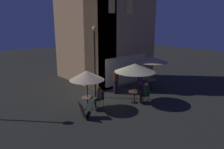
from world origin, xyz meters
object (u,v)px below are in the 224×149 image
street_lamp_near_corner (95,52)px  cafe_table_2 (134,94)px  menu_sandwich_board (86,110)px  cafe_table_1 (151,82)px  patron_standing_3 (116,82)px  patio_umbrella_2 (135,68)px  patron_seated_2 (145,91)px  patio_umbrella_1 (152,60)px  cafe_chair_0 (101,97)px  cafe_chair_1 (139,82)px  patron_seated_0 (99,96)px  patron_seated_1 (141,80)px  cafe_chair_2 (147,94)px  cafe_table_0 (88,101)px  patio_umbrella_0 (87,75)px

street_lamp_near_corner → cafe_table_2: street_lamp_near_corner is taller
cafe_table_2 → menu_sandwich_board: bearing=178.3°
street_lamp_near_corner → cafe_table_1: 4.93m
cafe_table_1 → menu_sandwich_board: bearing=-171.7°
patron_standing_3 → patio_umbrella_2: bearing=-46.0°
cafe_table_1 → patron_seated_2: 2.74m
patio_umbrella_2 → patron_standing_3: patio_umbrella_2 is taller
street_lamp_near_corner → patron_seated_2: 3.99m
patio_umbrella_1 → cafe_chair_0: size_ratio=2.65×
menu_sandwich_board → cafe_chair_1: (5.63, 1.48, 0.10)m
patio_umbrella_2 → patron_seated_0: patio_umbrella_2 is taller
patron_seated_1 → patron_standing_3: bearing=-156.3°
cafe_chair_1 → patron_standing_3: bearing=-154.6°
menu_sandwich_board → patio_umbrella_2: (3.49, -0.10, 1.73)m
cafe_chair_0 → patron_standing_3: size_ratio=0.54×
menu_sandwich_board → patron_seated_0: patron_seated_0 is taller
patron_standing_3 → cafe_chair_0: bearing=-100.1°
cafe_chair_0 → patio_umbrella_1: bearing=-172.5°
cafe_chair_2 → patron_standing_3: (-0.30, 2.58, 0.29)m
cafe_table_0 → patron_standing_3: bearing=18.9°
menu_sandwich_board → cafe_table_1: menu_sandwich_board is taller
patio_umbrella_0 → cafe_chair_0: patio_umbrella_0 is taller
patio_umbrella_1 → cafe_chair_2: (-2.22, -1.54, -1.69)m
patio_umbrella_1 → cafe_chair_1: (-0.67, 0.56, -1.68)m
cafe_table_1 → patio_umbrella_1: patio_umbrella_1 is taller
street_lamp_near_corner → cafe_chair_2: 4.20m
patio_umbrella_0 → patron_seated_0: bearing=-6.2°
cafe_chair_1 → patron_seated_0: bearing=-131.3°
cafe_table_0 → patron_standing_3: patron_standing_3 is taller
cafe_chair_2 → patron_seated_1: size_ratio=0.71×
cafe_chair_0 → patron_seated_2: patron_seated_2 is taller
patio_umbrella_1 → patron_seated_1: bearing=140.2°
cafe_chair_2 → patron_standing_3: size_ratio=0.53×
cafe_table_2 → patio_umbrella_2: bearing=-90.0°
street_lamp_near_corner → cafe_chair_1: 4.26m
cafe_table_0 → patron_seated_1: bearing=5.5°
street_lamp_near_corner → patron_standing_3: (1.54, -0.27, -2.20)m
patron_seated_2 → patron_standing_3: (-0.20, 2.49, 0.12)m
cafe_table_0 → patio_umbrella_2: 3.39m
patron_standing_3 → patron_seated_0: bearing=-101.9°
patron_seated_0 → patron_seated_2: size_ratio=0.91×
cafe_table_2 → cafe_chair_2: size_ratio=0.83×
cafe_table_0 → patio_umbrella_0: patio_umbrella_0 is taller
patio_umbrella_0 → patron_seated_2: 3.78m
patio_umbrella_1 → patio_umbrella_2: patio_umbrella_2 is taller
cafe_table_2 → cafe_chair_2: 0.79m
cafe_table_0 → cafe_chair_2: size_ratio=0.82×
patio_umbrella_2 → cafe_chair_1: patio_umbrella_2 is taller
patio_umbrella_0 → cafe_table_1: bearing=0.1°
patio_umbrella_1 → patron_standing_3: (-2.52, 1.04, -1.40)m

